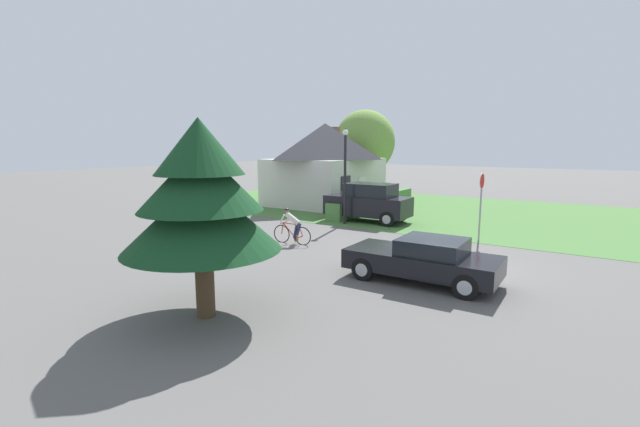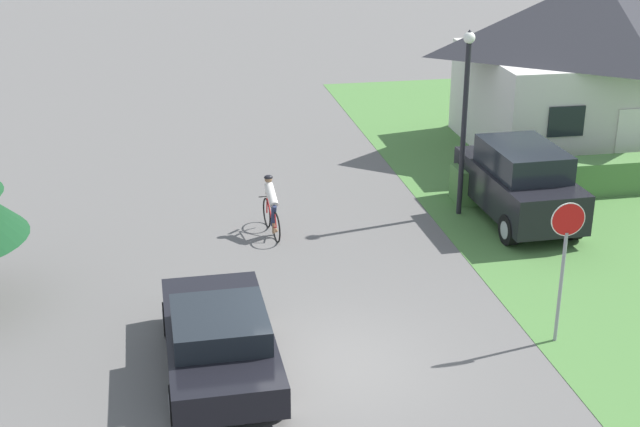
% 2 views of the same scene
% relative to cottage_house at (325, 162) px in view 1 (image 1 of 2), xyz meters
% --- Properties ---
extents(ground_plane, '(140.00, 140.00, 0.00)m').
position_rel_cottage_house_xyz_m(ground_plane, '(-10.94, -12.01, -2.86)').
color(ground_plane, '#5B5956').
extents(grass_verge_right, '(16.00, 36.00, 0.01)m').
position_rel_cottage_house_xyz_m(grass_verge_right, '(1.18, -8.01, -2.86)').
color(grass_verge_right, '#477538').
rests_on(grass_verge_right, ground).
extents(cottage_house, '(8.07, 6.30, 5.51)m').
position_rel_cottage_house_xyz_m(cottage_house, '(0.00, 0.00, 0.00)').
color(cottage_house, beige).
rests_on(cottage_house, ground).
extents(hedge_row, '(10.08, 0.90, 0.97)m').
position_rel_cottage_house_xyz_m(hedge_row, '(-0.84, -4.24, -2.38)').
color(hedge_row, '#4C7A3D').
rests_on(hedge_row, ground).
extents(sedan_left_lane, '(2.00, 4.49, 1.34)m').
position_rel_cottage_house_xyz_m(sedan_left_lane, '(-12.92, -11.80, -2.19)').
color(sedan_left_lane, black).
rests_on(sedan_left_lane, ground).
extents(cyclist, '(0.44, 1.78, 1.50)m').
position_rel_cottage_house_xyz_m(cyclist, '(-11.11, -5.52, -2.15)').
color(cyclist, black).
rests_on(cyclist, ground).
extents(parked_suv_right, '(2.03, 4.49, 2.05)m').
position_rel_cottage_house_xyz_m(parked_suv_right, '(-4.69, -5.76, -1.84)').
color(parked_suv_right, black).
rests_on(parked_suv_right, ground).
extents(stop_sign, '(0.66, 0.07, 2.90)m').
position_rel_cottage_house_xyz_m(stop_sign, '(-6.39, -11.88, -0.85)').
color(stop_sign, gray).
rests_on(stop_sign, ground).
extents(street_lamp, '(0.30, 0.30, 4.89)m').
position_rel_cottage_house_xyz_m(street_lamp, '(-6.03, -5.09, 0.04)').
color(street_lamp, black).
rests_on(street_lamp, ground).
extents(conifer_tall_near, '(3.66, 3.66, 4.68)m').
position_rel_cottage_house_xyz_m(conifer_tall_near, '(-18.32, -8.37, 0.06)').
color(conifer_tall_near, '#4C3823').
rests_on(conifer_tall_near, ground).
extents(deciduous_tree_right, '(4.82, 4.82, 6.84)m').
position_rel_cottage_house_xyz_m(deciduous_tree_right, '(6.21, 0.17, 1.44)').
color(deciduous_tree_right, '#4C3823').
rests_on(deciduous_tree_right, ground).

